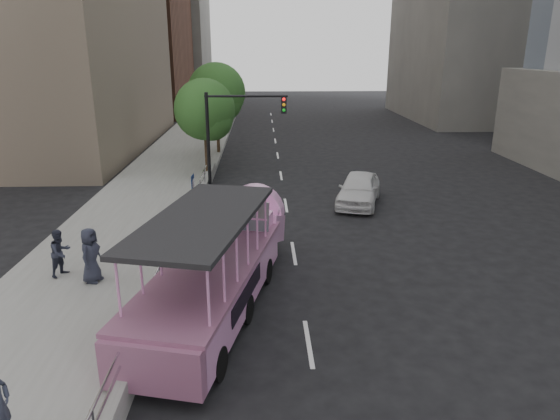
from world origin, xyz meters
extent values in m
plane|color=black|center=(0.00, 0.00, 0.00)|extent=(160.00, 160.00, 0.00)
cube|color=#A1A29C|center=(-5.75, 10.00, 0.15)|extent=(5.50, 80.00, 0.30)
cube|color=#A7A7A2|center=(-3.12, 2.00, 0.48)|extent=(0.24, 30.00, 0.36)
cylinder|color=silver|center=(-3.12, -4.00, 1.01)|extent=(0.07, 0.07, 0.70)
cylinder|color=silver|center=(-3.12, -2.00, 1.01)|extent=(0.07, 0.07, 0.70)
cylinder|color=silver|center=(-3.12, 0.00, 1.01)|extent=(0.07, 0.07, 0.70)
cylinder|color=silver|center=(-3.12, 2.00, 1.01)|extent=(0.07, 0.07, 0.70)
cylinder|color=silver|center=(-3.12, 4.00, 1.01)|extent=(0.07, 0.07, 0.70)
cylinder|color=silver|center=(-3.12, 6.00, 1.01)|extent=(0.07, 0.07, 0.70)
cylinder|color=silver|center=(-3.12, 8.00, 1.01)|extent=(0.07, 0.07, 0.70)
cylinder|color=silver|center=(-3.12, 10.00, 1.01)|extent=(0.07, 0.07, 0.70)
cylinder|color=silver|center=(-3.12, 12.00, 1.01)|extent=(0.07, 0.07, 0.70)
cylinder|color=silver|center=(-3.12, 2.00, 1.01)|extent=(0.06, 22.00, 0.06)
cylinder|color=silver|center=(-3.12, 2.00, 1.34)|extent=(0.06, 22.00, 0.06)
cylinder|color=black|center=(-3.20, -2.93, 0.41)|extent=(0.50, 0.87, 0.82)
cylinder|color=black|center=(-1.25, -3.38, 0.41)|extent=(0.50, 0.87, 0.82)
cylinder|color=black|center=(-2.62, -0.45, 0.41)|extent=(0.50, 0.87, 0.82)
cylinder|color=black|center=(-0.67, -0.91, 0.41)|extent=(0.50, 0.87, 0.82)
cylinder|color=black|center=(-2.03, 2.03, 0.41)|extent=(0.50, 0.87, 0.82)
cylinder|color=black|center=(-0.09, 1.57, 0.41)|extent=(0.50, 0.87, 0.82)
cube|color=#EE97D8|center=(-1.60, -0.50, 0.93)|extent=(3.92, 7.78, 1.14)
cube|color=#EE97D8|center=(-0.60, 3.75, 1.16)|extent=(2.61, 2.39, 1.42)
cylinder|color=#EE97D8|center=(-0.43, 4.50, 1.43)|extent=(2.23, 1.11, 2.14)
cube|color=#915477|center=(-2.48, -4.26, 0.93)|extent=(2.29, 0.83, 1.14)
cube|color=#915477|center=(-1.60, -0.50, 1.55)|extent=(4.09, 8.07, 0.11)
cube|color=black|center=(-1.68, -0.85, 3.08)|extent=(3.72, 6.39, 0.13)
cube|color=gray|center=(-0.97, 2.20, 2.11)|extent=(2.08, 0.67, 0.95)
cube|color=#EE97D8|center=(-0.87, 2.60, 1.84)|extent=(2.15, 1.34, 0.45)
imported|color=white|center=(4.57, 10.09, 0.77)|extent=(3.11, 4.86, 1.54)
imported|color=#2A2E3E|center=(-6.60, 1.77, 1.07)|extent=(0.86, 0.94, 1.54)
imported|color=#2A2E3E|center=(-5.47, 1.27, 1.18)|extent=(0.76, 0.97, 1.76)
cylinder|color=black|center=(-2.91, 6.16, 1.14)|extent=(0.07, 0.07, 2.27)
cube|color=navy|center=(-2.91, 6.16, 2.09)|extent=(0.05, 0.56, 0.82)
cube|color=white|center=(-2.88, 6.16, 2.09)|extent=(0.03, 0.36, 0.50)
cylinder|color=black|center=(-2.90, 12.50, 2.60)|extent=(0.18, 0.18, 5.20)
cylinder|color=black|center=(-0.90, 12.50, 5.00)|extent=(4.20, 0.12, 0.12)
cube|color=black|center=(1.00, 12.50, 4.55)|extent=(0.28, 0.22, 0.85)
sphere|color=red|center=(1.00, 12.37, 4.85)|extent=(0.16, 0.16, 0.16)
cylinder|color=#382619|center=(-3.40, 16.00, 1.54)|extent=(0.22, 0.22, 3.08)
sphere|color=#366227|center=(-3.40, 16.00, 3.96)|extent=(3.52, 3.52, 3.52)
sphere|color=#366227|center=(-3.00, 15.70, 3.41)|extent=(2.42, 2.42, 2.42)
cylinder|color=#382619|center=(-3.20, 22.00, 1.74)|extent=(0.22, 0.22, 3.47)
sphere|color=#366227|center=(-3.20, 22.00, 4.46)|extent=(3.97, 3.97, 3.97)
sphere|color=#366227|center=(-2.80, 21.70, 3.84)|extent=(2.73, 2.73, 2.73)
cube|color=gray|center=(-16.00, 64.00, 10.00)|extent=(16.00, 14.00, 20.00)
camera|label=1|loc=(-0.16, -13.16, 7.23)|focal=32.00mm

